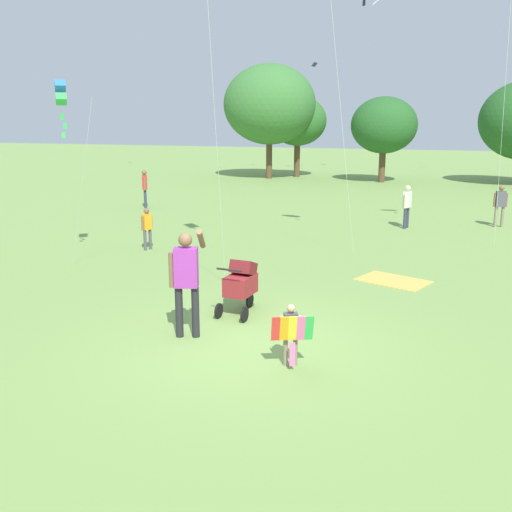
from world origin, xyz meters
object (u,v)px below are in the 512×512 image
at_px(child_with_butterfly_kite, 291,330).
at_px(stroller, 241,282).
at_px(person_couple_left, 145,186).
at_px(picnic_blanket, 393,281).
at_px(person_kid_running, 407,203).
at_px(person_red_shirt, 147,225).
at_px(kite_green_novelty, 61,94).
at_px(person_sitting_far, 500,203).
at_px(person_adult_flyer, 186,275).

xyz_separation_m(child_with_butterfly_kite, stroller, (-1.50, 2.00, 0.04)).
xyz_separation_m(person_couple_left, picnic_blanket, (10.58, -7.84, -0.89)).
xyz_separation_m(person_couple_left, person_kid_running, (10.34, -1.22, -0.06)).
distance_m(child_with_butterfly_kite, person_red_shirt, 8.49).
xyz_separation_m(kite_green_novelty, picnic_blanket, (7.85, 0.80, -4.10)).
distance_m(kite_green_novelty, person_red_shirt, 4.05).
bearing_deg(person_sitting_far, stroller, -115.23).
height_order(person_red_shirt, picnic_blanket, person_red_shirt).
xyz_separation_m(kite_green_novelty, person_sitting_far, (10.53, 8.63, -3.28)).
height_order(kite_green_novelty, person_kid_running, kite_green_novelty).
height_order(child_with_butterfly_kite, person_red_shirt, person_red_shirt).
bearing_deg(stroller, person_sitting_far, 64.77).
relative_size(person_couple_left, picnic_blanket, 1.02).
relative_size(kite_green_novelty, picnic_blanket, 2.98).
xyz_separation_m(person_adult_flyer, person_kid_running, (2.70, 11.16, -0.23)).
height_order(stroller, person_kid_running, person_kid_running).
bearing_deg(person_red_shirt, person_couple_left, 119.41).
relative_size(child_with_butterfly_kite, person_kid_running, 0.67).
height_order(stroller, person_sitting_far, person_sitting_far).
distance_m(child_with_butterfly_kite, person_kid_running, 11.80).
bearing_deg(person_couple_left, person_red_shirt, -60.59).
bearing_deg(child_with_butterfly_kite, person_sitting_far, 74.20).
xyz_separation_m(person_sitting_far, picnic_blanket, (-2.68, -7.83, -0.82)).
height_order(stroller, kite_green_novelty, kite_green_novelty).
distance_m(child_with_butterfly_kite, stroller, 2.50).
distance_m(child_with_butterfly_kite, person_couple_left, 16.15).
bearing_deg(person_couple_left, stroller, -53.66).
bearing_deg(person_sitting_far, person_adult_flyer, -114.41).
height_order(person_sitting_far, picnic_blanket, person_sitting_far).
bearing_deg(person_kid_running, stroller, -102.99).
bearing_deg(person_sitting_far, person_couple_left, 179.95).
distance_m(child_with_butterfly_kite, kite_green_novelty, 8.85).
bearing_deg(person_red_shirt, kite_green_novelty, -120.04).
xyz_separation_m(kite_green_novelty, person_red_shirt, (1.09, 1.88, -3.42)).
height_order(child_with_butterfly_kite, kite_green_novelty, kite_green_novelty).
bearing_deg(child_with_butterfly_kite, person_kid_running, 86.33).
relative_size(person_adult_flyer, person_couple_left, 1.22).
bearing_deg(picnic_blanket, person_sitting_far, 71.11).
height_order(kite_green_novelty, person_red_shirt, kite_green_novelty).
bearing_deg(person_adult_flyer, kite_green_novelty, 142.76).
distance_m(child_with_butterfly_kite, picnic_blanket, 5.27).
xyz_separation_m(person_sitting_far, person_couple_left, (-13.26, 0.01, 0.07)).
height_order(stroller, picnic_blanket, stroller).
xyz_separation_m(person_adult_flyer, person_sitting_far, (5.62, 12.37, -0.24)).
bearing_deg(stroller, person_adult_flyer, -107.64).
relative_size(kite_green_novelty, person_red_shirt, 3.82).
distance_m(person_red_shirt, person_sitting_far, 11.61).
xyz_separation_m(child_with_butterfly_kite, person_couple_left, (-9.59, 12.99, 0.33)).
bearing_deg(person_red_shirt, child_with_butterfly_kite, -47.15).
relative_size(person_adult_flyer, picnic_blanket, 1.24).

